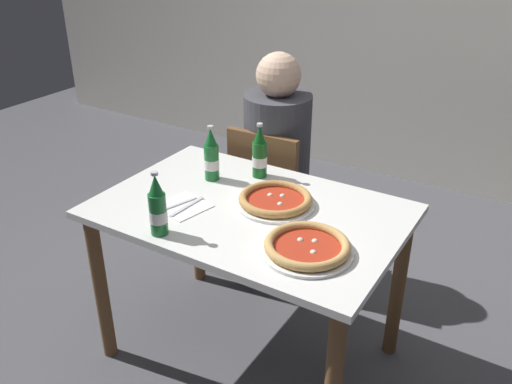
# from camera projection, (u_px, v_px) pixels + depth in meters

# --- Properties ---
(ground_plane) EXTENTS (8.00, 8.00, 0.00)m
(ground_plane) POSITION_uv_depth(u_px,v_px,m) (250.00, 351.00, 2.50)
(ground_plane) COLOR #4C4C51
(dining_table_main) EXTENTS (1.20, 0.80, 0.75)m
(dining_table_main) POSITION_uv_depth(u_px,v_px,m) (250.00, 233.00, 2.21)
(dining_table_main) COLOR silver
(dining_table_main) RESTS_ON ground_plane
(chair_behind_table) EXTENTS (0.41, 0.41, 0.85)m
(chair_behind_table) POSITION_uv_depth(u_px,v_px,m) (272.00, 193.00, 2.85)
(chair_behind_table) COLOR brown
(chair_behind_table) RESTS_ON ground_plane
(diner_seated) EXTENTS (0.34, 0.34, 1.21)m
(diner_seated) POSITION_uv_depth(u_px,v_px,m) (277.00, 172.00, 2.85)
(diner_seated) COLOR #2D3342
(diner_seated) RESTS_ON ground_plane
(pizza_margherita_near) EXTENTS (0.32, 0.32, 0.04)m
(pizza_margherita_near) POSITION_uv_depth(u_px,v_px,m) (307.00, 247.00, 1.87)
(pizza_margherita_near) COLOR white
(pizza_margherita_near) RESTS_ON dining_table_main
(pizza_marinara_far) EXTENTS (0.32, 0.32, 0.04)m
(pizza_marinara_far) POSITION_uv_depth(u_px,v_px,m) (275.00, 200.00, 2.17)
(pizza_marinara_far) COLOR white
(pizza_marinara_far) RESTS_ON dining_table_main
(beer_bottle_left) EXTENTS (0.07, 0.07, 0.25)m
(beer_bottle_left) POSITION_uv_depth(u_px,v_px,m) (211.00, 157.00, 2.35)
(beer_bottle_left) COLOR #196B2D
(beer_bottle_left) RESTS_ON dining_table_main
(beer_bottle_center) EXTENTS (0.07, 0.07, 0.25)m
(beer_bottle_center) POSITION_uv_depth(u_px,v_px,m) (158.00, 208.00, 1.94)
(beer_bottle_center) COLOR #196B2D
(beer_bottle_center) RESTS_ON dining_table_main
(beer_bottle_right) EXTENTS (0.07, 0.07, 0.25)m
(beer_bottle_right) POSITION_uv_depth(u_px,v_px,m) (260.00, 154.00, 2.37)
(beer_bottle_right) COLOR #14591E
(beer_bottle_right) RESTS_ON dining_table_main
(napkin_with_cutlery) EXTENTS (0.21, 0.21, 0.01)m
(napkin_with_cutlery) POSITION_uv_depth(u_px,v_px,m) (183.00, 206.00, 2.16)
(napkin_with_cutlery) COLOR white
(napkin_with_cutlery) RESTS_ON dining_table_main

